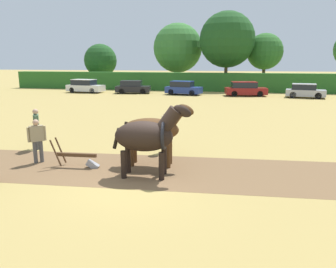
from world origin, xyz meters
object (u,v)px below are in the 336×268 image
Objects in this scene: farmer_at_plow at (37,138)px; parked_car_center_left at (183,88)px; tree_center at (265,52)px; parked_car_left at (133,87)px; tree_left at (178,48)px; parked_car_center at (245,89)px; tree_far_left at (101,60)px; draft_horse_lead_left at (147,136)px; farmer_onlooker_right at (37,126)px; plow at (80,159)px; farmer_beside_team at (166,130)px; tree_center_left at (227,40)px; parked_car_center_right at (305,91)px; parked_car_far_left at (85,86)px; draft_horse_lead_right at (154,130)px.

parked_car_center_left is (0.91, 26.28, -0.21)m from farmer_at_plow.
parked_car_left is (-15.46, -10.25, -4.27)m from tree_center.
parked_car_center is (9.63, -11.06, -4.82)m from tree_left.
draft_horse_lead_left is at bearing -64.17° from tree_far_left.
draft_horse_lead_left is (17.73, -36.62, -2.44)m from tree_far_left.
draft_horse_lead_left reaches higher than farmer_at_plow.
tree_center is 4.24× the size of farmer_onlooker_right.
farmer_beside_team reaches higher than plow.
parked_car_center is at bearing -48.94° from tree_left.
tree_center_left is 2.38× the size of parked_car_center_left.
tree_left is 38.17m from plow.
draft_horse_lead_left is 0.65× the size of parked_car_center_right.
tree_center_left is 2.48× the size of parked_car_center_right.
tree_left is 1.22× the size of tree_center.
parked_car_far_left is (-16.37, -8.48, -5.71)m from tree_center_left.
draft_horse_lead_right reaches higher than farmer_beside_team.
farmer_onlooker_right is at bearing -90.20° from parked_car_left.
plow is at bearing 166.93° from draft_horse_lead_left.
parked_car_far_left is at bearing 80.84° from farmer_onlooker_right.
parked_car_left is at bearing -49.31° from tree_far_left.
tree_center is at bearing 117.10° from parked_car_center_right.
farmer_at_plow is 4.99m from farmer_beside_team.
plow is at bearing -67.38° from tree_far_left.
tree_left is at bearing 59.87° from farmer_onlooker_right.
parked_car_center_left is (14.23, -9.78, -3.07)m from tree_far_left.
farmer_onlooker_right is at bearing -100.93° from tree_center_left.
tree_far_left is 3.60× the size of plow.
tree_left is (11.43, 1.38, 1.75)m from tree_far_left.
farmer_at_plow is 29.31m from parked_car_center_right.
farmer_beside_team reaches higher than parked_car_center.
farmer_onlooker_right is at bearing -70.52° from tree_far_left.
tree_left is 2.13× the size of parked_car_center_left.
parked_car_far_left is 12.07m from parked_car_center_left.
farmer_onlooker_right is (-5.50, -0.77, 0.10)m from farmer_beside_team.
farmer_at_plow is at bearing -88.33° from parked_car_left.
draft_horse_lead_left is at bearing -98.82° from tree_center.
parked_car_center is (6.83, 0.11, 0.01)m from parked_car_center_left.
draft_horse_lead_left is 1.64× the size of farmer_beside_team.
farmer_beside_team reaches higher than parked_car_left.
tree_far_left reaches higher than parked_car_center.
parked_car_center reaches higher than parked_car_left.
tree_left is 2.14× the size of parked_car_left.
parked_car_far_left is (-9.98, 24.58, -0.27)m from farmer_onlooker_right.
plow is 0.41× the size of parked_car_left.
plow is 0.42× the size of parked_car_center_right.
tree_left is 15.27m from parked_car_far_left.
parked_car_far_left is 1.00× the size of parked_car_center.
parked_car_left is at bearing 105.25° from draft_horse_lead_right.
farmer_onlooker_right is 26.22m from parked_car_center.
draft_horse_lead_left reaches higher than parked_car_center_right.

